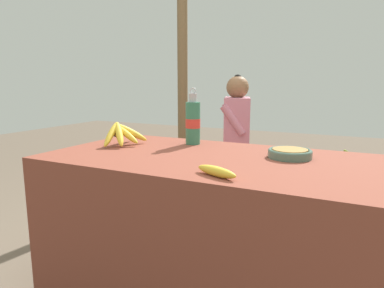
{
  "coord_description": "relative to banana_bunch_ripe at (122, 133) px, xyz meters",
  "views": [
    {
      "loc": [
        0.61,
        -1.41,
        1.06
      ],
      "look_at": [
        -0.11,
        0.05,
        0.77
      ],
      "focal_mm": 32.0,
      "sensor_mm": 36.0,
      "label": 1
    }
  ],
  "objects": [
    {
      "name": "water_bottle",
      "position": [
        0.32,
        0.2,
        0.06
      ],
      "size": [
        0.08,
        0.08,
        0.31
      ],
      "color": "#337556",
      "rests_on": "market_counter"
    },
    {
      "name": "seated_vendor",
      "position": [
        0.19,
        1.18,
        -0.14
      ],
      "size": [
        0.47,
        0.43,
        1.12
      ],
      "rotation": [
        0.0,
        0.0,
        3.47
      ],
      "color": "#473828",
      "rests_on": "ground_plane"
    },
    {
      "name": "serving_bowl",
      "position": [
        0.87,
        0.08,
        -0.04
      ],
      "size": [
        0.19,
        0.19,
        0.04
      ],
      "color": "#4C6B5B",
      "rests_on": "market_counter"
    },
    {
      "name": "market_counter",
      "position": [
        0.53,
        -0.05,
        -0.43
      ],
      "size": [
        1.49,
        0.79,
        0.73
      ],
      "color": "brown",
      "rests_on": "ground_plane"
    },
    {
      "name": "banana_bunch_green",
      "position": [
        1.09,
        1.22,
        -0.28
      ],
      "size": [
        0.17,
        0.26,
        0.14
      ],
      "color": "#4C381E",
      "rests_on": "wooden_bench"
    },
    {
      "name": "wooden_bench",
      "position": [
        0.6,
        1.22,
        -0.41
      ],
      "size": [
        1.67,
        0.32,
        0.45
      ],
      "color": "brown",
      "rests_on": "ground_plane"
    },
    {
      "name": "support_post_near",
      "position": [
        -0.47,
        1.59,
        0.58
      ],
      "size": [
        0.1,
        0.1,
        2.75
      ],
      "color": "brown",
      "rests_on": "ground_plane"
    },
    {
      "name": "banana_bunch_ripe",
      "position": [
        0.0,
        0.0,
        0.0
      ],
      "size": [
        0.17,
        0.28,
        0.14
      ],
      "color": "#4C381E",
      "rests_on": "market_counter"
    },
    {
      "name": "loose_banana_front",
      "position": [
        0.69,
        -0.35,
        -0.05
      ],
      "size": [
        0.19,
        0.1,
        0.04
      ],
      "rotation": [
        0.0,
        0.0,
        -0.38
      ],
      "color": "gold",
      "rests_on": "market_counter"
    }
  ]
}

